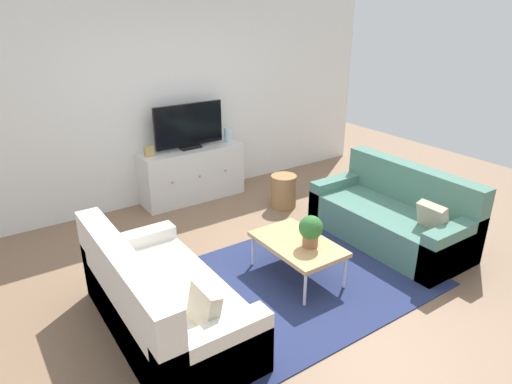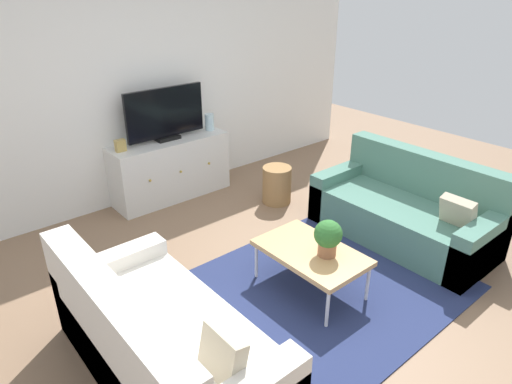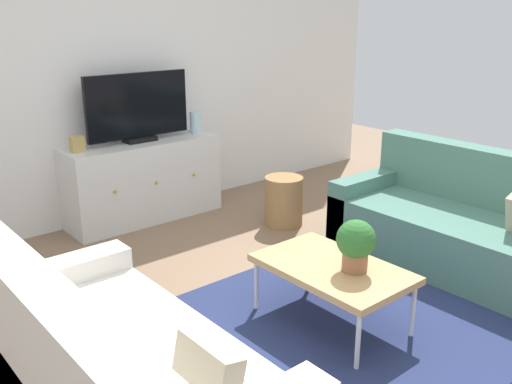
{
  "view_description": "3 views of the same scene",
  "coord_description": "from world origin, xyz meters",
  "px_view_note": "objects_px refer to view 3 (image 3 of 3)",
  "views": [
    {
      "loc": [
        -2.48,
        -3.04,
        2.52
      ],
      "look_at": [
        0.0,
        0.59,
        0.69
      ],
      "focal_mm": 31.71,
      "sensor_mm": 36.0,
      "label": 1
    },
    {
      "loc": [
        -2.37,
        -2.22,
        2.44
      ],
      "look_at": [
        0.0,
        0.59,
        0.69
      ],
      "focal_mm": 31.79,
      "sensor_mm": 36.0,
      "label": 2
    },
    {
      "loc": [
        -2.3,
        -2.13,
        1.85
      ],
      "look_at": [
        0.0,
        0.59,
        0.69
      ],
      "focal_mm": 39.67,
      "sensor_mm": 36.0,
      "label": 3
    }
  ],
  "objects_px": {
    "potted_plant": "(356,243)",
    "wicker_basket": "(284,201)",
    "coffee_table": "(332,270)",
    "flat_screen_tv": "(138,108)",
    "couch_right_side": "(461,228)",
    "couch_left_side": "(108,383)",
    "tv_console": "(144,181)",
    "mantel_clock": "(77,144)",
    "glass_vase": "(196,122)"
  },
  "relations": [
    {
      "from": "wicker_basket",
      "to": "glass_vase",
      "type": "bearing_deg",
      "value": 106.86
    },
    {
      "from": "couch_right_side",
      "to": "mantel_clock",
      "type": "distance_m",
      "value": 3.11
    },
    {
      "from": "coffee_table",
      "to": "flat_screen_tv",
      "type": "distance_m",
      "value": 2.47
    },
    {
      "from": "potted_plant",
      "to": "tv_console",
      "type": "distance_m",
      "value": 2.49
    },
    {
      "from": "couch_left_side",
      "to": "tv_console",
      "type": "height_order",
      "value": "couch_left_side"
    },
    {
      "from": "tv_console",
      "to": "glass_vase",
      "type": "height_order",
      "value": "glass_vase"
    },
    {
      "from": "couch_right_side",
      "to": "coffee_table",
      "type": "distance_m",
      "value": 1.41
    },
    {
      "from": "flat_screen_tv",
      "to": "wicker_basket",
      "type": "relative_size",
      "value": 2.2
    },
    {
      "from": "potted_plant",
      "to": "wicker_basket",
      "type": "distance_m",
      "value": 1.81
    },
    {
      "from": "couch_right_side",
      "to": "potted_plant",
      "type": "xyz_separation_m",
      "value": [
        -1.36,
        -0.11,
        0.28
      ]
    },
    {
      "from": "flat_screen_tv",
      "to": "glass_vase",
      "type": "distance_m",
      "value": 0.62
    },
    {
      "from": "tv_console",
      "to": "wicker_basket",
      "type": "bearing_deg",
      "value": -47.01
    },
    {
      "from": "coffee_table",
      "to": "flat_screen_tv",
      "type": "height_order",
      "value": "flat_screen_tv"
    },
    {
      "from": "couch_left_side",
      "to": "coffee_table",
      "type": "bearing_deg",
      "value": 0.81
    },
    {
      "from": "flat_screen_tv",
      "to": "glass_vase",
      "type": "bearing_deg",
      "value": -1.95
    },
    {
      "from": "potted_plant",
      "to": "flat_screen_tv",
      "type": "distance_m",
      "value": 2.54
    },
    {
      "from": "flat_screen_tv",
      "to": "potted_plant",
      "type": "bearing_deg",
      "value": -90.14
    },
    {
      "from": "tv_console",
      "to": "couch_left_side",
      "type": "bearing_deg",
      "value": -122.67
    },
    {
      "from": "tv_console",
      "to": "potted_plant",
      "type": "bearing_deg",
      "value": -90.14
    },
    {
      "from": "couch_left_side",
      "to": "couch_right_side",
      "type": "relative_size",
      "value": 1.0
    },
    {
      "from": "flat_screen_tv",
      "to": "wicker_basket",
      "type": "bearing_deg",
      "value": -47.62
    },
    {
      "from": "couch_left_side",
      "to": "wicker_basket",
      "type": "distance_m",
      "value": 2.79
    },
    {
      "from": "coffee_table",
      "to": "mantel_clock",
      "type": "relative_size",
      "value": 7.02
    },
    {
      "from": "couch_right_side",
      "to": "coffee_table",
      "type": "xyz_separation_m",
      "value": [
        -1.41,
        0.02,
        0.08
      ]
    },
    {
      "from": "couch_right_side",
      "to": "tv_console",
      "type": "relative_size",
      "value": 1.26
    },
    {
      "from": "potted_plant",
      "to": "mantel_clock",
      "type": "bearing_deg",
      "value": 103.17
    },
    {
      "from": "potted_plant",
      "to": "wicker_basket",
      "type": "relative_size",
      "value": 0.71
    },
    {
      "from": "couch_left_side",
      "to": "glass_vase",
      "type": "height_order",
      "value": "glass_vase"
    },
    {
      "from": "flat_screen_tv",
      "to": "couch_right_side",
      "type": "bearing_deg",
      "value": -60.48
    },
    {
      "from": "couch_left_side",
      "to": "couch_right_side",
      "type": "xyz_separation_m",
      "value": [
        2.88,
        0.0,
        0.0
      ]
    },
    {
      "from": "couch_right_side",
      "to": "mantel_clock",
      "type": "relative_size",
      "value": 13.69
    },
    {
      "from": "glass_vase",
      "to": "coffee_table",
      "type": "bearing_deg",
      "value": -105.18
    },
    {
      "from": "tv_console",
      "to": "flat_screen_tv",
      "type": "height_order",
      "value": "flat_screen_tv"
    },
    {
      "from": "potted_plant",
      "to": "glass_vase",
      "type": "bearing_deg",
      "value": 76.57
    },
    {
      "from": "glass_vase",
      "to": "mantel_clock",
      "type": "xyz_separation_m",
      "value": [
        -1.17,
        0.0,
        -0.04
      ]
    },
    {
      "from": "couch_left_side",
      "to": "wicker_basket",
      "type": "height_order",
      "value": "couch_left_side"
    },
    {
      "from": "couch_right_side",
      "to": "wicker_basket",
      "type": "height_order",
      "value": "couch_right_side"
    },
    {
      "from": "potted_plant",
      "to": "couch_right_side",
      "type": "bearing_deg",
      "value": 4.47
    },
    {
      "from": "flat_screen_tv",
      "to": "glass_vase",
      "type": "xyz_separation_m",
      "value": [
        0.59,
        -0.02,
        -0.2
      ]
    },
    {
      "from": "couch_left_side",
      "to": "couch_right_side",
      "type": "distance_m",
      "value": 2.88
    },
    {
      "from": "tv_console",
      "to": "glass_vase",
      "type": "bearing_deg",
      "value": 0.0
    },
    {
      "from": "potted_plant",
      "to": "mantel_clock",
      "type": "height_order",
      "value": "mantel_clock"
    },
    {
      "from": "tv_console",
      "to": "mantel_clock",
      "type": "relative_size",
      "value": 10.87
    },
    {
      "from": "mantel_clock",
      "to": "potted_plant",
      "type": "bearing_deg",
      "value": -76.83
    },
    {
      "from": "coffee_table",
      "to": "wicker_basket",
      "type": "bearing_deg",
      "value": 57.04
    },
    {
      "from": "tv_console",
      "to": "flat_screen_tv",
      "type": "bearing_deg",
      "value": 90.0
    },
    {
      "from": "couch_left_side",
      "to": "mantel_clock",
      "type": "relative_size",
      "value": 13.69
    },
    {
      "from": "wicker_basket",
      "to": "mantel_clock",
      "type": "bearing_deg",
      "value": 147.35
    },
    {
      "from": "potted_plant",
      "to": "flat_screen_tv",
      "type": "relative_size",
      "value": 0.32
    },
    {
      "from": "potted_plant",
      "to": "flat_screen_tv",
      "type": "xyz_separation_m",
      "value": [
        0.01,
        2.5,
        0.46
      ]
    }
  ]
}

